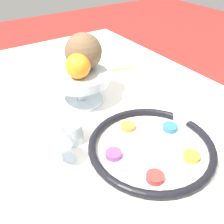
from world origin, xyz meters
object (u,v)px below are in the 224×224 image
seder_plate (151,147)px  coconut (83,52)px  fruit_stand (81,81)px  orange_fruit (78,66)px  napkin_roll (175,108)px  wine_glass (58,134)px  bread_plate (119,65)px  cup_far (72,132)px

seder_plate → coconut: bearing=0.8°
seder_plate → coconut: coconut is taller
seder_plate → fruit_stand: (0.31, 0.03, 0.06)m
orange_fruit → coconut: bearing=-45.1°
napkin_roll → wine_glass: bearing=89.8°
fruit_stand → orange_fruit: size_ratio=2.40×
seder_plate → orange_fruit: 0.32m
bread_plate → cup_far: bearing=129.8°
seder_plate → coconut: (0.33, 0.00, 0.15)m
orange_fruit → cup_far: size_ratio=1.16×
seder_plate → napkin_roll: napkin_roll is taller
bread_plate → cup_far: 0.48m
seder_plate → bread_plate: size_ratio=2.07×
cup_far → fruit_stand: bearing=-35.9°
coconut → fruit_stand: bearing=126.4°
orange_fruit → cup_far: orange_fruit is taller
fruit_stand → coconut: (0.02, -0.03, 0.09)m
napkin_roll → cup_far: bearing=79.1°
fruit_stand → coconut: coconut is taller
coconut → napkin_roll: bearing=-144.0°
fruit_stand → seder_plate: bearing=-174.2°
orange_fruit → napkin_roll: bearing=-132.3°
fruit_stand → bread_plate: bearing=-59.8°
coconut → cup_far: size_ratio=1.79×
fruit_stand → orange_fruit: orange_fruit is taller
seder_plate → cup_far: size_ratio=4.96×
orange_fruit → napkin_roll: 0.32m
orange_fruit → cup_far: 0.20m
fruit_stand → napkin_roll: 0.31m
wine_glass → orange_fruit: size_ratio=1.70×
wine_glass → orange_fruit: (0.20, -0.16, 0.05)m
seder_plate → cup_far: bearing=44.3°
wine_glass → bread_plate: bearing=-49.2°
bread_plate → cup_far: size_ratio=2.39×
coconut → orange_fruit: bearing=134.9°
fruit_stand → napkin_roll: fruit_stand is taller
coconut → napkin_roll: size_ratio=0.70×
coconut → bread_plate: coconut is taller
seder_plate → bread_plate: seder_plate is taller
bread_plate → coconut: bearing=119.4°
fruit_stand → wine_glass: bearing=141.9°
cup_far → bread_plate: bearing=-50.2°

